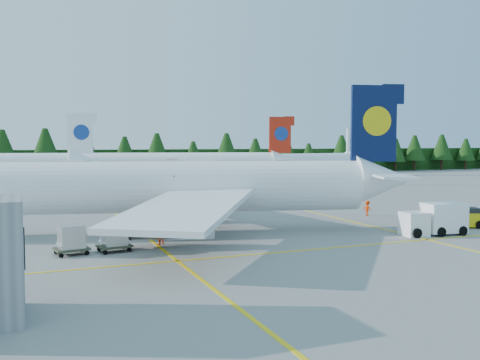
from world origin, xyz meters
name	(u,v)px	position (x,y,z in m)	size (l,w,h in m)	color
ground	(320,233)	(0.00, 0.00, 0.00)	(320.00, 320.00, 0.00)	gray
taxi_stripe_a	(114,212)	(-14.00, 20.00, 0.01)	(0.25, 120.00, 0.01)	yellow
taxi_stripe_b	(279,204)	(6.00, 20.00, 0.01)	(0.25, 120.00, 0.01)	yellow
taxi_stripe_cross	(362,245)	(0.00, -6.00, 0.01)	(80.00, 0.25, 0.01)	yellow
treeline_hedge	(134,163)	(0.00, 82.00, 3.00)	(220.00, 4.00, 6.00)	black
airliner_navy	(135,188)	(-14.43, 5.37, 3.76)	(42.20, 34.29, 12.50)	white
airliner_red	(168,165)	(0.28, 52.30, 3.65)	(40.96, 33.29, 12.14)	white
airliner_far_right	(291,162)	(30.17, 63.69, 3.40)	(36.95, 10.02, 10.84)	white
airstairs	(186,227)	(-10.99, 2.35, 0.82)	(4.48, 6.08, 3.76)	white
service_truck	(433,219)	(8.01, -4.36, 1.28)	(5.54, 2.48, 2.59)	silver
baggage_tug	(464,218)	(13.39, -2.26, 0.81)	(3.48, 2.73, 1.65)	yellow
uld_pair	(93,237)	(-18.67, -1.44, 1.13)	(5.26, 2.06, 1.68)	#383B2B
crew_a	(412,222)	(6.97, -2.98, 0.96)	(0.70, 0.46, 1.92)	orange
crew_b	(159,233)	(-13.79, -0.08, 0.88)	(0.86, 0.67, 1.77)	#DF3904
crew_c	(368,208)	(9.83, 7.22, 0.78)	(0.65, 0.44, 1.57)	#EC3904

